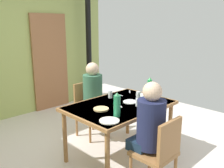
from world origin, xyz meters
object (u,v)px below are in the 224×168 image
person_far_diner (93,91)px  chair_near_diner (160,152)px  chair_far_diner (88,106)px  water_bottle_green_far (149,89)px  dining_table (120,109)px  person_near_diner (150,122)px  water_bottle_green_near (117,105)px

person_far_diner → chair_near_diner: bearing=75.4°
chair_far_diner → water_bottle_green_far: water_bottle_green_far is taller
chair_near_diner → chair_far_diner: same height
dining_table → person_near_diner: bearing=-111.5°
chair_near_diner → water_bottle_green_far: water_bottle_green_far is taller
person_near_diner → chair_far_diner: bearing=75.4°
chair_near_diner → chair_far_diner: size_ratio=1.00×
chair_near_diner → person_near_diner: 0.31m
person_far_diner → water_bottle_green_far: size_ratio=2.48×
chair_far_diner → water_bottle_green_far: size_ratio=2.80×
dining_table → person_far_diner: (0.12, 0.69, 0.10)m
chair_far_diner → person_near_diner: (-0.39, -1.51, 0.28)m
chair_near_diner → water_bottle_green_far: 1.10m
person_near_diner → chair_near_diner: bearing=-90.0°
chair_far_diner → water_bottle_green_far: (0.35, -0.94, 0.40)m
chair_far_diner → water_bottle_green_near: bearing=67.1°
person_far_diner → dining_table: bearing=79.8°
water_bottle_green_near → water_bottle_green_far: water_bottle_green_far is taller
chair_near_diner → person_near_diner: (-0.00, 0.14, 0.28)m
dining_table → water_bottle_green_near: (-0.34, -0.27, 0.21)m
dining_table → person_near_diner: (-0.27, -0.69, 0.10)m
chair_far_diner → person_near_diner: person_near_diner is taller
chair_near_diner → chair_far_diner: bearing=76.5°
water_bottle_green_near → person_near_diner: bearing=-80.7°
chair_far_diner → person_far_diner: size_ratio=1.13×
dining_table → water_bottle_green_far: 0.54m
person_far_diner → water_bottle_green_far: (0.35, -0.80, 0.12)m
water_bottle_green_far → chair_near_diner: bearing=-136.8°
dining_table → water_bottle_green_far: size_ratio=4.41×
person_far_diner → person_near_diner: bearing=74.0°
dining_table → water_bottle_green_far: water_bottle_green_far is taller
person_far_diner → water_bottle_green_near: bearing=64.3°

